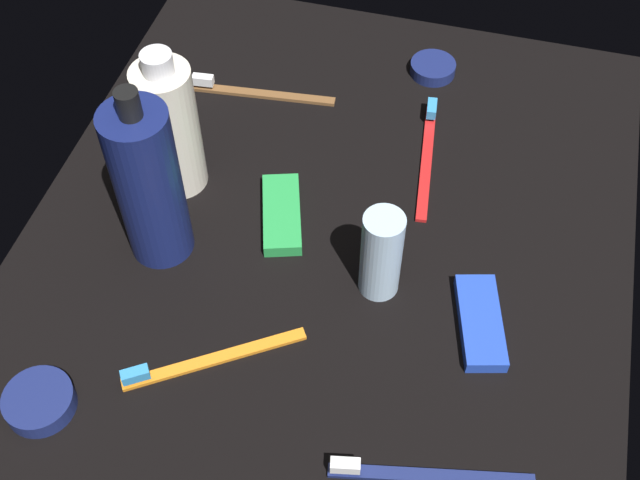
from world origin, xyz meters
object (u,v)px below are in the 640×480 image
object	(u,v)px
snack_bar_green	(282,214)
toothbrush_red	(427,152)
toothbrush_orange	(203,360)
snack_bar_blue	(480,322)
cream_tin_left	(39,402)
toothbrush_brown	(254,91)
cream_tin_right	(433,68)
bodywash_bottle	(170,127)
lotion_bottle	(149,185)
deodorant_stick	(381,254)
toothbrush_navy	(418,473)

from	to	relation	value
snack_bar_green	toothbrush_red	bearing A→B (deg)	-63.33
toothbrush_red	toothbrush_orange	size ratio (longest dim) A/B	1.15
snack_bar_blue	cream_tin_left	size ratio (longest dim) A/B	1.60
toothbrush_brown	snack_bar_blue	distance (cm)	41.29
cream_tin_right	bodywash_bottle	bearing A→B (deg)	136.09
lotion_bottle	deodorant_stick	size ratio (longest dim) A/B	2.02
toothbrush_navy	lotion_bottle	bearing A→B (deg)	59.65
toothbrush_navy	bodywash_bottle	bearing A→B (deg)	49.97
toothbrush_orange	toothbrush_navy	world-z (taller)	same
bodywash_bottle	toothbrush_navy	xyz separation A→B (cm)	(-27.37, -32.58, -7.54)
toothbrush_orange	cream_tin_right	bearing A→B (deg)	-16.24
toothbrush_navy	snack_bar_blue	world-z (taller)	toothbrush_navy
toothbrush_navy	snack_bar_green	size ratio (longest dim) A/B	1.72
deodorant_stick	snack_bar_green	bearing A→B (deg)	63.80
toothbrush_red	deodorant_stick	bearing A→B (deg)	175.52
toothbrush_brown	toothbrush_orange	bearing A→B (deg)	-169.44
deodorant_stick	toothbrush_brown	xyz separation A→B (cm)	(24.12, 21.10, -4.71)
cream_tin_left	toothbrush_navy	bearing A→B (deg)	-86.04
toothbrush_orange	snack_bar_green	bearing A→B (deg)	-6.21
bodywash_bottle	snack_bar_blue	world-z (taller)	bodywash_bottle
toothbrush_navy	deodorant_stick	bearing A→B (deg)	22.25
cream_tin_right	deodorant_stick	bearing A→B (deg)	-179.24
lotion_bottle	toothbrush_orange	distance (cm)	17.82
snack_bar_green	cream_tin_left	bearing A→B (deg)	133.11
bodywash_bottle	snack_bar_green	world-z (taller)	bodywash_bottle
bodywash_bottle	cream_tin_right	distance (cm)	35.98
deodorant_stick	toothbrush_orange	xyz separation A→B (cm)	(-13.16, 14.15, -4.71)
lotion_bottle	bodywash_bottle	xyz separation A→B (cm)	(9.22, 1.60, -1.35)
toothbrush_red	snack_bar_green	world-z (taller)	toothbrush_red
bodywash_bottle	cream_tin_left	world-z (taller)	bodywash_bottle
toothbrush_red	toothbrush_navy	size ratio (longest dim) A/B	1.01
toothbrush_navy	cream_tin_right	distance (cm)	53.36
bodywash_bottle	lotion_bottle	bearing A→B (deg)	-170.18
toothbrush_orange	toothbrush_red	bearing A→B (deg)	-25.70
toothbrush_brown	snack_bar_blue	bearing A→B (deg)	-129.62
snack_bar_blue	toothbrush_red	bearing A→B (deg)	7.86
deodorant_stick	snack_bar_green	xyz separation A→B (cm)	(5.94, 12.07, -4.57)
bodywash_bottle	snack_bar_blue	bearing A→B (deg)	-106.77
bodywash_bottle	toothbrush_navy	bearing A→B (deg)	-130.03
cream_tin_left	cream_tin_right	world-z (taller)	cream_tin_left
toothbrush_orange	snack_bar_green	distance (cm)	19.21
bodywash_bottle	cream_tin_right	world-z (taller)	bodywash_bottle
toothbrush_brown	toothbrush_navy	xyz separation A→B (cm)	(-42.97, -28.81, 0.00)
toothbrush_red	cream_tin_right	world-z (taller)	toothbrush_red
bodywash_bottle	toothbrush_red	xyz separation A→B (cm)	(10.88, -26.39, -7.54)
toothbrush_brown	cream_tin_left	xyz separation A→B (cm)	(-45.38, 5.95, 0.35)
lotion_bottle	bodywash_bottle	world-z (taller)	lotion_bottle
lotion_bottle	snack_bar_blue	world-z (taller)	lotion_bottle
toothbrush_orange	toothbrush_brown	size ratio (longest dim) A/B	0.87
lotion_bottle	cream_tin_left	bearing A→B (deg)	169.59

